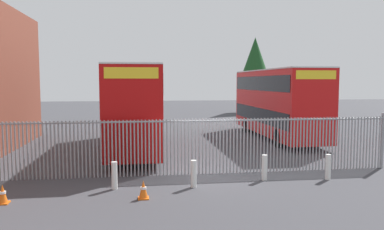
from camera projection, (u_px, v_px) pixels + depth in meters
name	position (u px, v px, depth m)	size (l,w,h in m)	color
ground_plane	(183.00, 142.00, 22.90)	(100.00, 100.00, 0.00)	#3D3D42
palisade_fence	(190.00, 145.00, 14.82)	(16.55, 0.14, 2.35)	gray
double_decker_bus_near_gate	(277.00, 101.00, 24.33)	(2.54, 10.81, 4.42)	red
double_decker_bus_behind_fence_left	(134.00, 105.00, 20.27)	(2.54, 10.81, 4.42)	#B70C0C
bollard_near_left	(114.00, 176.00, 12.81)	(0.20, 0.20, 0.95)	silver
bollard_center_front	(194.00, 174.00, 13.05)	(0.20, 0.20, 0.95)	silver
bollard_near_right	(264.00, 167.00, 14.01)	(0.20, 0.20, 0.95)	silver
bollard_far_right	(328.00, 167.00, 14.10)	(0.20, 0.20, 0.95)	silver
traffic_cone_mid_forecourt	(3.00, 194.00, 11.31)	(0.34, 0.34, 0.59)	orange
traffic_cone_near_kerb	(143.00, 190.00, 11.79)	(0.34, 0.34, 0.59)	orange
tree_tall_back	(255.00, 64.00, 44.14)	(4.26, 4.26, 8.81)	#4C3823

